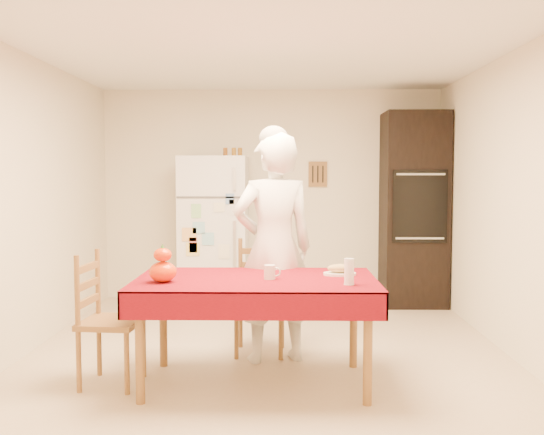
{
  "coord_description": "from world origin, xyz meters",
  "views": [
    {
      "loc": [
        0.12,
        -5.0,
        1.5
      ],
      "look_at": [
        0.04,
        0.2,
        1.13
      ],
      "focal_mm": 40.0,
      "sensor_mm": 36.0,
      "label": 1
    }
  ],
  "objects_px": {
    "chair_far": "(260,292)",
    "seated_woman": "(274,248)",
    "oven_cabinet": "(414,209)",
    "wine_glass": "(349,272)",
    "refrigerator": "(214,231)",
    "chair_left": "(103,314)",
    "pumpkin_lower": "(163,272)",
    "bread_plate": "(340,274)",
    "dining_table": "(256,288)",
    "coffee_mug": "(270,272)"
  },
  "relations": [
    {
      "from": "bread_plate",
      "to": "refrigerator",
      "type": "bearing_deg",
      "value": 115.64
    },
    {
      "from": "chair_far",
      "to": "chair_left",
      "type": "bearing_deg",
      "value": -140.68
    },
    {
      "from": "chair_far",
      "to": "seated_woman",
      "type": "bearing_deg",
      "value": -63.55
    },
    {
      "from": "dining_table",
      "to": "chair_far",
      "type": "relative_size",
      "value": 1.79
    },
    {
      "from": "coffee_mug",
      "to": "wine_glass",
      "type": "relative_size",
      "value": 0.57
    },
    {
      "from": "oven_cabinet",
      "to": "wine_glass",
      "type": "relative_size",
      "value": 12.5
    },
    {
      "from": "wine_glass",
      "to": "bread_plate",
      "type": "xyz_separation_m",
      "value": [
        -0.03,
        0.39,
        -0.08
      ]
    },
    {
      "from": "refrigerator",
      "to": "bread_plate",
      "type": "height_order",
      "value": "refrigerator"
    },
    {
      "from": "chair_left",
      "to": "bread_plate",
      "type": "height_order",
      "value": "chair_left"
    },
    {
      "from": "chair_far",
      "to": "pumpkin_lower",
      "type": "height_order",
      "value": "chair_far"
    },
    {
      "from": "refrigerator",
      "to": "oven_cabinet",
      "type": "distance_m",
      "value": 2.29
    },
    {
      "from": "chair_left",
      "to": "coffee_mug",
      "type": "xyz_separation_m",
      "value": [
        1.18,
        -0.0,
        0.3
      ]
    },
    {
      "from": "refrigerator",
      "to": "chair_left",
      "type": "height_order",
      "value": "refrigerator"
    },
    {
      "from": "refrigerator",
      "to": "dining_table",
      "type": "relative_size",
      "value": 1.0
    },
    {
      "from": "chair_left",
      "to": "bread_plate",
      "type": "relative_size",
      "value": 3.96
    },
    {
      "from": "chair_far",
      "to": "wine_glass",
      "type": "distance_m",
      "value": 1.26
    },
    {
      "from": "dining_table",
      "to": "chair_left",
      "type": "xyz_separation_m",
      "value": [
        -1.09,
        -0.03,
        -0.18
      ]
    },
    {
      "from": "seated_woman",
      "to": "wine_glass",
      "type": "height_order",
      "value": "seated_woman"
    },
    {
      "from": "bread_plate",
      "to": "chair_left",
      "type": "bearing_deg",
      "value": -174.04
    },
    {
      "from": "chair_left",
      "to": "seated_woman",
      "type": "xyz_separation_m",
      "value": [
        1.2,
        0.58,
        0.4
      ]
    },
    {
      "from": "wine_glass",
      "to": "coffee_mug",
      "type": "bearing_deg",
      "value": 158.93
    },
    {
      "from": "refrigerator",
      "to": "wine_glass",
      "type": "bearing_deg",
      "value": -67.0
    },
    {
      "from": "seated_woman",
      "to": "pumpkin_lower",
      "type": "distance_m",
      "value": 1.03
    },
    {
      "from": "oven_cabinet",
      "to": "wine_glass",
      "type": "height_order",
      "value": "oven_cabinet"
    },
    {
      "from": "coffee_mug",
      "to": "seated_woman",
      "type": "bearing_deg",
      "value": 88.01
    },
    {
      "from": "chair_far",
      "to": "pumpkin_lower",
      "type": "relative_size",
      "value": 5.04
    },
    {
      "from": "oven_cabinet",
      "to": "coffee_mug",
      "type": "xyz_separation_m",
      "value": [
        -1.59,
        -2.72,
        -0.29
      ]
    },
    {
      "from": "chair_left",
      "to": "bread_plate",
      "type": "bearing_deg",
      "value": -78.97
    },
    {
      "from": "oven_cabinet",
      "to": "bread_plate",
      "type": "bearing_deg",
      "value": -113.12
    },
    {
      "from": "chair_left",
      "to": "seated_woman",
      "type": "distance_m",
      "value": 1.4
    },
    {
      "from": "refrigerator",
      "to": "chair_far",
      "type": "distance_m",
      "value": 1.96
    },
    {
      "from": "chair_left",
      "to": "wine_glass",
      "type": "bearing_deg",
      "value": -91.87
    },
    {
      "from": "wine_glass",
      "to": "bread_plate",
      "type": "height_order",
      "value": "wine_glass"
    },
    {
      "from": "seated_woman",
      "to": "wine_glass",
      "type": "bearing_deg",
      "value": 107.01
    },
    {
      "from": "seated_woman",
      "to": "coffee_mug",
      "type": "xyz_separation_m",
      "value": [
        -0.02,
        -0.58,
        -0.1
      ]
    },
    {
      "from": "dining_table",
      "to": "chair_far",
      "type": "xyz_separation_m",
      "value": [
        0.0,
        0.81,
        -0.18
      ]
    },
    {
      "from": "seated_woman",
      "to": "pumpkin_lower",
      "type": "relative_size",
      "value": 9.66
    },
    {
      "from": "refrigerator",
      "to": "coffee_mug",
      "type": "distance_m",
      "value": 2.76
    },
    {
      "from": "seated_woman",
      "to": "wine_glass",
      "type": "distance_m",
      "value": 0.94
    },
    {
      "from": "oven_cabinet",
      "to": "seated_woman",
      "type": "relative_size",
      "value": 1.21
    },
    {
      "from": "wine_glass",
      "to": "bread_plate",
      "type": "bearing_deg",
      "value": 93.8
    },
    {
      "from": "refrigerator",
      "to": "seated_woman",
      "type": "distance_m",
      "value": 2.21
    },
    {
      "from": "refrigerator",
      "to": "chair_left",
      "type": "distance_m",
      "value": 2.74
    },
    {
      "from": "chair_far",
      "to": "seated_woman",
      "type": "height_order",
      "value": "seated_woman"
    },
    {
      "from": "refrigerator",
      "to": "pumpkin_lower",
      "type": "xyz_separation_m",
      "value": [
        -0.04,
        -2.8,
        -0.02
      ]
    },
    {
      "from": "chair_far",
      "to": "pumpkin_lower",
      "type": "xyz_separation_m",
      "value": [
        -0.63,
        -0.96,
        0.32
      ]
    },
    {
      "from": "chair_far",
      "to": "dining_table",
      "type": "bearing_deg",
      "value": -88.3
    },
    {
      "from": "dining_table",
      "to": "chair_left",
      "type": "bearing_deg",
      "value": -178.59
    },
    {
      "from": "dining_table",
      "to": "pumpkin_lower",
      "type": "bearing_deg",
      "value": -166.01
    },
    {
      "from": "oven_cabinet",
      "to": "bread_plate",
      "type": "xyz_separation_m",
      "value": [
        -1.08,
        -2.54,
        -0.33
      ]
    }
  ]
}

